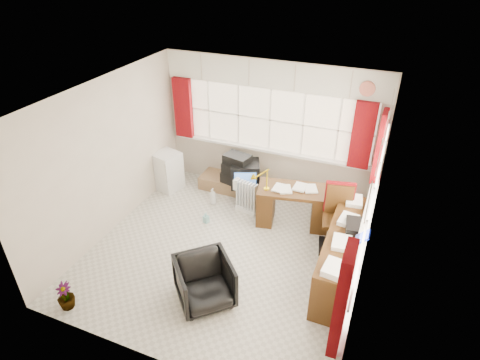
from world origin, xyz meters
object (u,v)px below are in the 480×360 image
at_px(office_chair, 205,282).
at_px(mini_fridge, 168,171).
at_px(desk_lamp, 267,175).
at_px(credenza, 343,253).
at_px(desk, 293,204).
at_px(crt_tv, 245,174).
at_px(task_chair, 337,214).
at_px(tv_bench, 236,185).
at_px(radiator, 247,200).

height_order(office_chair, mini_fridge, mini_fridge).
bearing_deg(desk_lamp, credenza, -28.16).
relative_size(desk, crt_tv, 1.96).
height_order(task_chair, office_chair, task_chair).
height_order(desk, tv_bench, desk).
bearing_deg(desk_lamp, office_chair, -95.23).
bearing_deg(desk, radiator, 178.40).
xyz_separation_m(desk, office_chair, (-0.60, -2.11, -0.05)).
height_order(desk_lamp, task_chair, task_chair).
bearing_deg(desk, mini_fridge, 175.83).
bearing_deg(desk, crt_tv, 156.00).
bearing_deg(task_chair, desk, 159.35).
bearing_deg(crt_tv, tv_bench, 152.58).
height_order(radiator, credenza, credenza).
xyz_separation_m(desk, radiator, (-0.84, 0.02, -0.13)).
relative_size(desk_lamp, tv_bench, 0.28).
height_order(crt_tv, mini_fridge, mini_fridge).
relative_size(desk_lamp, radiator, 0.66).
bearing_deg(crt_tv, mini_fridge, -169.21).
relative_size(task_chair, credenza, 0.54).
height_order(desk, radiator, desk).
bearing_deg(credenza, task_chair, 109.38).
relative_size(task_chair, office_chair, 1.51).
relative_size(desk, task_chair, 1.17).
relative_size(desk_lamp, credenza, 0.20).
bearing_deg(crt_tv, credenza, -34.37).
bearing_deg(tv_bench, mini_fridge, -162.12).
distance_m(desk, mini_fridge, 2.54).
xyz_separation_m(credenza, mini_fridge, (-3.53, 1.12, -0.02)).
bearing_deg(credenza, tv_bench, 146.30).
height_order(task_chair, credenza, task_chair).
xyz_separation_m(tv_bench, mini_fridge, (-1.25, -0.40, 0.25)).
xyz_separation_m(tv_bench, crt_tv, (0.23, -0.12, 0.36)).
xyz_separation_m(office_chair, radiator, (-0.24, 2.14, -0.08)).
height_order(tv_bench, mini_fridge, mini_fridge).
bearing_deg(office_chair, desk_lamp, 41.64).
bearing_deg(radiator, tv_bench, 128.13).
distance_m(task_chair, crt_tv, 1.97).
bearing_deg(office_chair, credenza, -6.63).
height_order(task_chair, tv_bench, task_chair).
bearing_deg(mini_fridge, credenza, -17.56).
bearing_deg(mini_fridge, office_chair, -49.89).
height_order(office_chair, tv_bench, office_chair).
xyz_separation_m(desk_lamp, crt_tv, (-0.63, 0.64, -0.47)).
relative_size(task_chair, tv_bench, 0.77).
distance_m(desk, office_chair, 2.20).
xyz_separation_m(task_chair, crt_tv, (-1.82, 0.76, -0.09)).
bearing_deg(mini_fridge, radiator, -5.44).
distance_m(task_chair, radiator, 1.67).
relative_size(credenza, tv_bench, 1.43).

